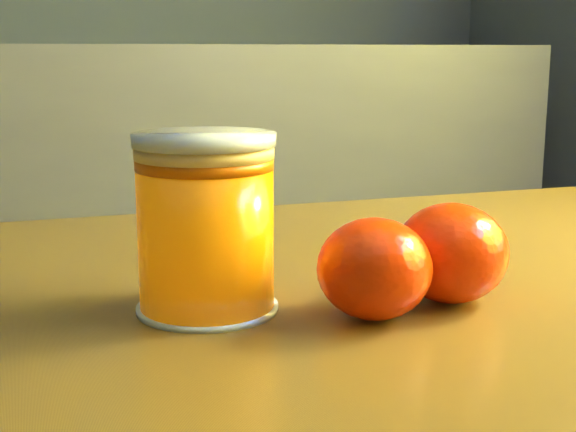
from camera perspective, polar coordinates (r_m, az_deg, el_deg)
name	(u,v)px	position (r m, az deg, el deg)	size (l,w,h in m)	color
juice_glass	(206,225)	(0.49, -5.86, -0.61)	(0.09, 0.09, 0.11)	orange
orange_front	(374,269)	(0.48, 6.16, -3.74)	(0.07, 0.07, 0.06)	#F03004
orange_back	(451,253)	(0.52, 11.51, -2.59)	(0.07, 0.07, 0.06)	#F03004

